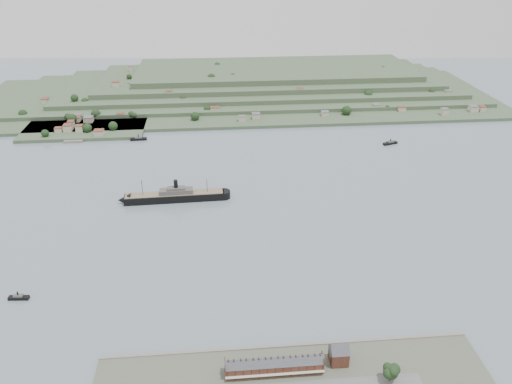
{
  "coord_description": "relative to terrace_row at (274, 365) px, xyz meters",
  "views": [
    {
      "loc": [
        -38.42,
        -368.41,
        220.37
      ],
      "look_at": [
        -2.32,
        30.0,
        13.4
      ],
      "focal_mm": 35.0,
      "sensor_mm": 36.0,
      "label": 1
    }
  ],
  "objects": [
    {
      "name": "steamship",
      "position": [
        -69.29,
        213.49,
        -2.25
      ],
      "size": [
        103.77,
        15.34,
        24.89
      ],
      "color": "black",
      "rests_on": "ground"
    },
    {
      "name": "ferry_west",
      "position": [
        -118.65,
        372.52,
        -5.09
      ],
      "size": [
        19.68,
        6.59,
        7.27
      ],
      "color": "black",
      "rests_on": "ground"
    },
    {
      "name": "gabled_building",
      "position": [
        37.5,
        4.02,
        1.34
      ],
      "size": [
        10.4,
        10.18,
        14.09
      ],
      "color": "#4B271A",
      "rests_on": "ground"
    },
    {
      "name": "tugboat",
      "position": [
        -164.82,
        80.44,
        -5.34
      ],
      "size": [
        13.95,
        4.7,
        6.17
      ],
      "color": "black",
      "rests_on": "ground"
    },
    {
      "name": "ferry_east",
      "position": [
        179.1,
        332.27,
        -5.21
      ],
      "size": [
        18.68,
        10.51,
        6.76
      ],
      "color": "black",
      "rests_on": "ground"
    },
    {
      "name": "ground",
      "position": [
        10.0,
        168.02,
        -6.84
      ],
      "size": [
        1400.0,
        1400.0,
        0.0
      ],
      "primitive_type": "plane",
      "color": "slate",
      "rests_on": "ground"
    },
    {
      "name": "terrace_row",
      "position": [
        0.0,
        0.0,
        0.0
      ],
      "size": [
        55.6,
        9.8,
        11.07
      ],
      "color": "#4B271A",
      "rests_on": "ground"
    },
    {
      "name": "far_peninsula",
      "position": [
        37.91,
        561.12,
        5.04
      ],
      "size": [
        760.0,
        309.0,
        30.0
      ],
      "color": "#3C5438",
      "rests_on": "ground"
    },
    {
      "name": "fig_tree",
      "position": [
        62.7,
        -12.15,
        2.23
      ],
      "size": [
        10.37,
        8.98,
        11.58
      ],
      "color": "#40301D",
      "rests_on": "ground"
    }
  ]
}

